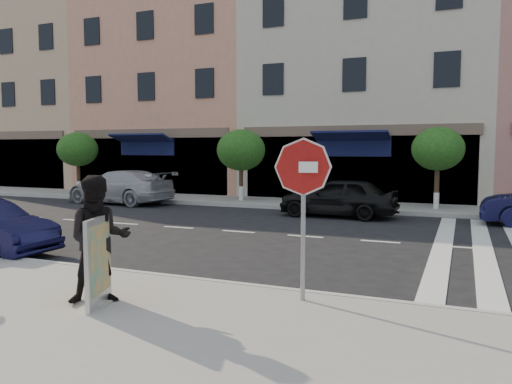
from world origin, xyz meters
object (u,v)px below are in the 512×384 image
Objects in this scene: walker at (99,239)px; poster_board at (99,263)px; car_far_left at (120,187)px; stop_sign at (303,182)px; car_far_mid at (338,197)px.

poster_board is (0.10, -0.14, -0.31)m from walker.
poster_board is 0.25× the size of car_far_left.
stop_sign is at bearing 8.72° from poster_board.
stop_sign reaches higher than poster_board.
walker is at bearing 42.45° from car_far_left.
walker is 0.35m from poster_board.
car_far_left is 9.78m from car_far_mid.
poster_board reaches higher than car_far_mid.
car_far_left is (-11.66, 10.77, -1.17)m from stop_sign.
stop_sign is at bearing 12.17° from car_far_mid.
car_far_mid is at bearing 93.06° from stop_sign.
poster_board is at bearing -1.82° from car_far_mid.
walker is 0.37× the size of car_far_left.
car_far_mid is (-1.89, 10.19, -1.20)m from stop_sign.
car_far_mid is at bearing 45.59° from walker.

